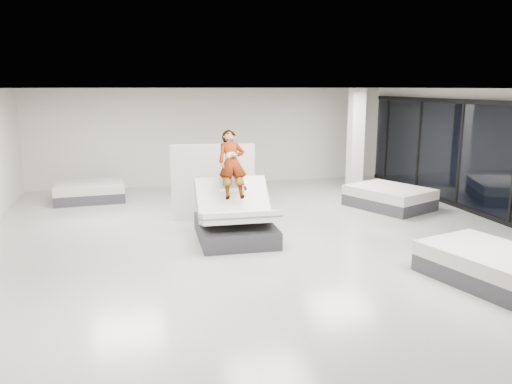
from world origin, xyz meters
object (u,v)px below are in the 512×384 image
at_px(flat_bed_right_far, 389,197).
at_px(column, 356,141).
at_px(person, 232,177).
at_px(remote, 245,188).
at_px(hero_bed, 235,220).
at_px(flat_bed_left_far, 90,192).
at_px(divider_panel, 213,182).
at_px(flat_bed_right_near, 489,265).

bearing_deg(flat_bed_right_far, column, 91.61).
height_order(person, column, column).
height_order(person, remote, person).
bearing_deg(remote, hero_bed, 175.14).
relative_size(hero_bed, flat_bed_left_far, 1.08).
distance_m(person, divider_panel, 1.50).
bearing_deg(person, flat_bed_right_far, 19.20).
distance_m(flat_bed_right_near, column, 7.45).
bearing_deg(flat_bed_left_far, flat_bed_right_near, -48.86).
xyz_separation_m(flat_bed_right_near, flat_bed_left_far, (-7.03, 8.04, -0.02)).
bearing_deg(divider_panel, hero_bed, -80.56).
bearing_deg(column, hero_bed, -139.74).
distance_m(person, flat_bed_right_far, 4.97).
height_order(remote, flat_bed_left_far, remote).
relative_size(divider_panel, flat_bed_right_far, 0.82).
bearing_deg(hero_bed, column, 40.26).
relative_size(flat_bed_right_near, column, 0.73).
relative_size(divider_panel, flat_bed_right_near, 0.88).
xyz_separation_m(divider_panel, flat_bed_right_far, (4.83, 0.00, -0.65)).
relative_size(remote, divider_panel, 0.07).
distance_m(remote, flat_bed_right_far, 4.86).
xyz_separation_m(flat_bed_left_far, column, (7.93, -0.77, 1.34)).
bearing_deg(divider_panel, column, 27.67).
bearing_deg(divider_panel, remote, -73.83).
xyz_separation_m(remote, flat_bed_left_far, (-3.55, 4.69, -0.86)).
xyz_separation_m(hero_bed, flat_bed_left_far, (-3.33, 4.66, -0.15)).
bearing_deg(flat_bed_right_near, column, 82.94).
relative_size(remote, flat_bed_left_far, 0.07).
bearing_deg(hero_bed, flat_bed_right_far, 20.86).
xyz_separation_m(remote, flat_bed_right_near, (3.48, -3.36, -0.84)).
distance_m(remote, flat_bed_left_far, 5.94).
bearing_deg(flat_bed_left_far, flat_bed_right_far, -19.86).
relative_size(remote, flat_bed_right_far, 0.06).
height_order(flat_bed_right_far, flat_bed_left_far, flat_bed_right_far).
height_order(person, flat_bed_right_near, person).
height_order(person, divider_panel, person).
xyz_separation_m(flat_bed_right_far, flat_bed_right_near, (-0.96, -5.16, -0.01)).
xyz_separation_m(hero_bed, person, (0.01, 0.33, 0.90)).
height_order(hero_bed, flat_bed_right_near, hero_bed).
bearing_deg(remote, column, 43.77).
bearing_deg(hero_bed, flat_bed_left_far, 125.57).
xyz_separation_m(person, flat_bed_right_near, (3.68, -3.72, -1.04)).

